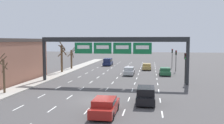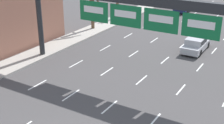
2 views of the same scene
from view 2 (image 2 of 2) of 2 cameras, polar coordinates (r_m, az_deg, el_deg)
The scene contains 6 objects.
lane_dashes at distance 27.42m, azimuth 7.72°, elevation -1.33°, with size 13.32×67.00×0.01m.
sign_gantry at distance 23.52m, azimuth 5.97°, elevation 9.07°, with size 21.89×0.70×6.77m.
suv_navy at distance 49.37m, azimuth 13.12°, elevation 10.13°, with size 1.98×4.67×1.82m.
car_silver at distance 32.41m, azimuth 15.14°, elevation 3.28°, with size 1.79×4.72×1.46m.
tree_bare_closest at distance 38.15m, azimuth -3.59°, elevation 10.57°, with size 2.05×2.06×6.15m.
tree_bare_furthest at distance 43.63m, azimuth 1.09°, elevation 11.12°, with size 1.85×1.56×4.63m.
Camera 2 is at (9.64, -9.76, 10.87)m, focal length 50.00 mm.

